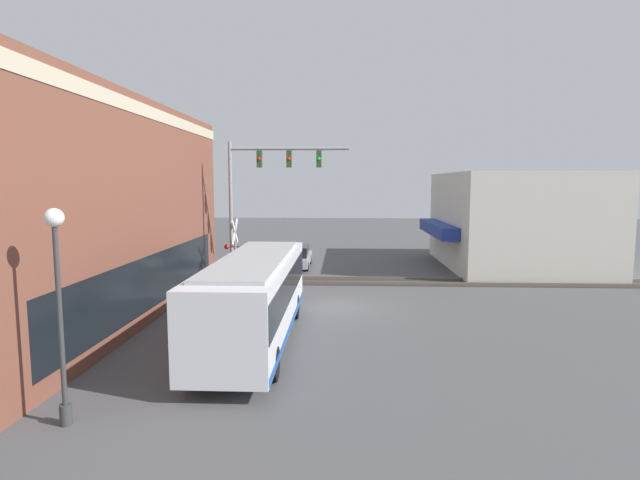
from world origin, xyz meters
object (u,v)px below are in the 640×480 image
object	(u,v)px
pedestrian_at_crossing	(249,277)
streetlamp	(59,298)
city_bus	(255,295)
parked_car_silver	(296,257)
crossing_signal	(235,247)

from	to	relation	value
pedestrian_at_crossing	streetlamp	bearing A→B (deg)	173.63
city_bus	parked_car_silver	xyz separation A→B (m)	(16.09, -0.00, -1.02)
streetlamp	parked_car_silver	bearing A→B (deg)	-8.59
pedestrian_at_crossing	parked_car_silver	bearing A→B (deg)	-12.59
parked_car_silver	pedestrian_at_crossing	distance (m)	8.14
crossing_signal	parked_car_silver	distance (m)	7.68
crossing_signal	pedestrian_at_crossing	distance (m)	1.95
crossing_signal	parked_car_silver	xyz separation A→B (m)	(7.02, -2.67, -1.59)
crossing_signal	parked_car_silver	bearing A→B (deg)	-20.84
crossing_signal	parked_car_silver	world-z (taller)	crossing_signal
city_bus	parked_car_silver	size ratio (longest dim) A/B	2.20
city_bus	crossing_signal	bearing A→B (deg)	16.41
parked_car_silver	city_bus	bearing A→B (deg)	180.00
city_bus	pedestrian_at_crossing	world-z (taller)	city_bus
city_bus	parked_car_silver	bearing A→B (deg)	-0.00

